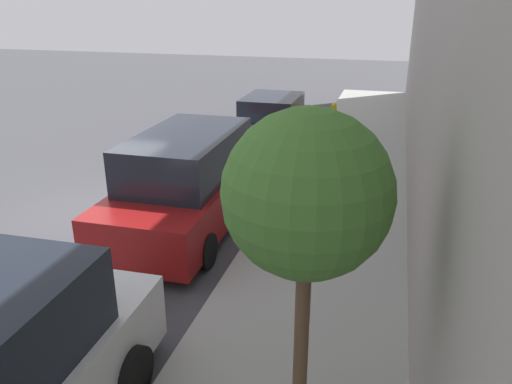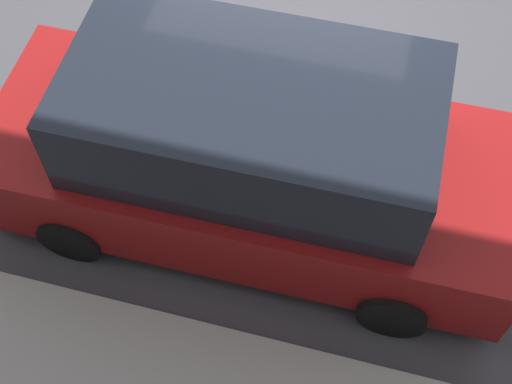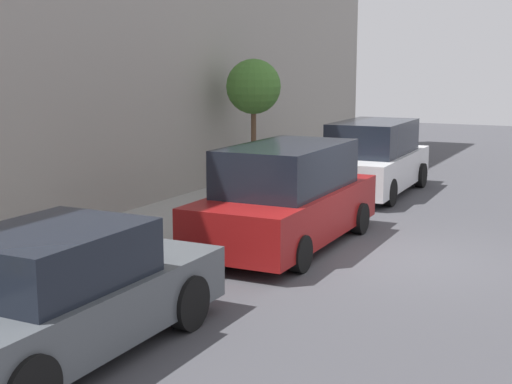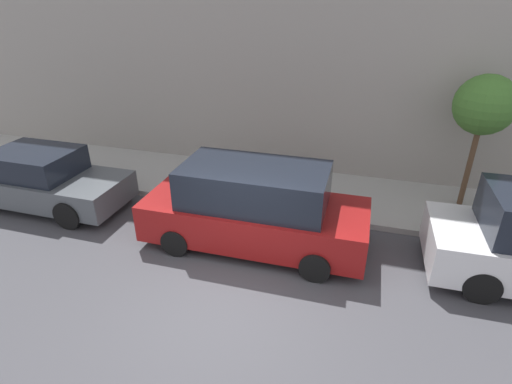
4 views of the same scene
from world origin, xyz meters
TOP-DOWN VIEW (x-y plane):
  - ground_plane at (0.00, 0.00)m, footprint 60.00×60.00m
  - sidewalk at (4.92, 0.00)m, footprint 2.84×32.00m
  - parked_minivan_second at (2.14, 0.07)m, footprint 2.02×4.92m
  - parked_sedan_third at (2.34, 5.99)m, footprint 1.92×4.50m
  - street_tree at (5.25, -4.66)m, footprint 1.42×1.42m
  - fire_hydrant at (3.85, 9.07)m, footprint 0.20×0.20m

SIDE VIEW (x-z plane):
  - ground_plane at x=0.00m, z-range 0.00..0.00m
  - sidewalk at x=4.92m, z-range 0.00..0.15m
  - fire_hydrant at x=3.85m, z-range 0.15..0.84m
  - parked_sedan_third at x=2.34m, z-range -0.05..1.49m
  - parked_minivan_second at x=2.14m, z-range -0.03..1.87m
  - street_tree at x=5.25m, z-range 1.09..4.44m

